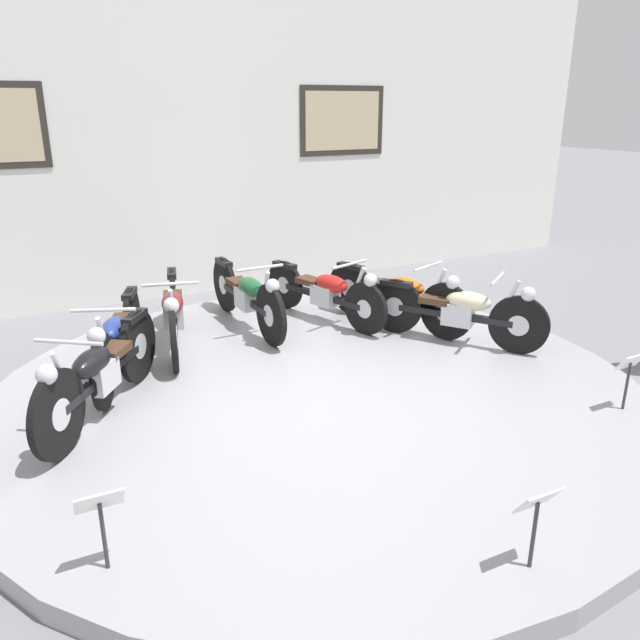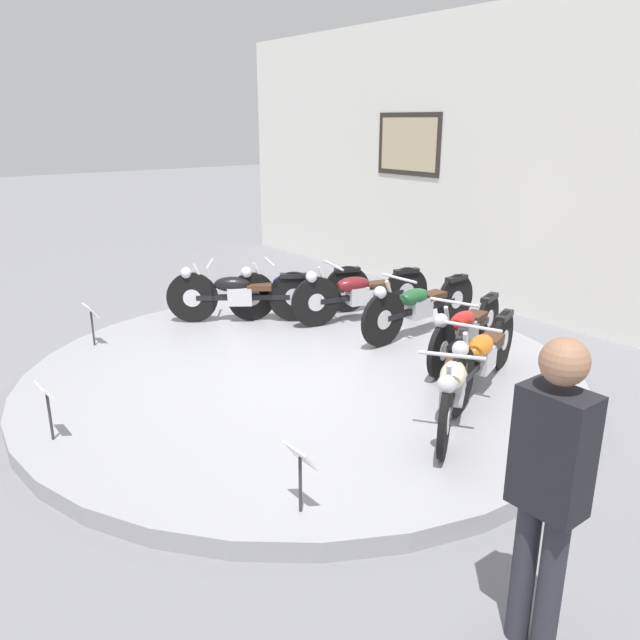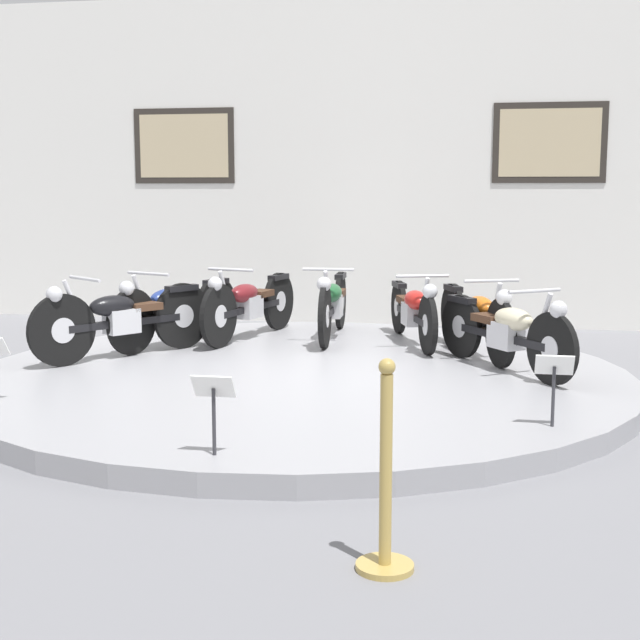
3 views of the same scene
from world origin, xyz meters
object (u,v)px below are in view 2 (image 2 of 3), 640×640
object	(u,v)px
info_placard_front_right	(300,464)
visitor_standing	(549,482)
motorcycle_black	(240,293)
motorcycle_red	(465,328)
motorcycle_cream	(453,382)
motorcycle_blue	(297,289)
info_placard_front_left	(91,316)
info_placard_front_centre	(48,400)
motorcycle_orange	(482,354)
motorcycle_maroon	(359,292)
motorcycle_green	(419,305)

from	to	relation	value
info_placard_front_right	visitor_standing	world-z (taller)	visitor_standing
motorcycle_black	motorcycle_red	xyz separation A→B (m)	(2.74, 1.28, -0.03)
motorcycle_cream	motorcycle_blue	bearing A→B (deg)	167.62
motorcycle_black	info_placard_front_left	size ratio (longest dim) A/B	3.28
motorcycle_black	motorcycle_blue	size ratio (longest dim) A/B	0.89
info_placard_front_centre	motorcycle_blue	bearing A→B (deg)	112.98
motorcycle_blue	motorcycle_orange	distance (m)	3.13
motorcycle_red	motorcycle_blue	bearing A→B (deg)	-167.68
motorcycle_black	info_placard_front_centre	xyz separation A→B (m)	(1.83, -2.94, -0.03)
info_placard_front_left	info_placard_front_right	bearing A→B (deg)	0.00
motorcycle_maroon	motorcycle_orange	xyz separation A→B (m)	(2.46, -0.54, -0.01)
motorcycle_red	motorcycle_green	bearing A→B (deg)	167.45
motorcycle_red	info_placard_front_left	bearing A→B (deg)	-133.65
motorcycle_maroon	info_placard_front_right	distance (m)	4.37
motorcycle_blue	info_placard_front_right	distance (m)	4.52
motorcycle_red	motorcycle_orange	world-z (taller)	motorcycle_orange
motorcycle_black	info_placard_front_right	xyz separation A→B (m)	(3.95, -1.88, -0.03)
motorcycle_green	motorcycle_orange	world-z (taller)	motorcycle_green
motorcycle_maroon	motorcycle_cream	bearing A→B (deg)	-25.22
motorcycle_blue	info_placard_front_centre	distance (m)	4.01
motorcycle_green	info_placard_front_centre	size ratio (longest dim) A/B	3.94
motorcycle_blue	motorcycle_green	bearing A→B (deg)	25.28
motorcycle_orange	info_placard_front_left	bearing A→B (deg)	-144.53
motorcycle_red	info_placard_front_centre	distance (m)	4.32
info_placard_front_left	info_placard_front_centre	xyz separation A→B (m)	(2.11, -1.07, 0.00)
motorcycle_cream	info_placard_front_right	distance (m)	1.90
motorcycle_orange	info_placard_front_left	xyz separation A→B (m)	(-3.68, -2.62, -0.02)
motorcycle_black	motorcycle_maroon	distance (m)	1.59
motorcycle_green	info_placard_front_centre	distance (m)	4.43
info_placard_front_left	visitor_standing	world-z (taller)	visitor_standing
motorcycle_cream	info_placard_front_left	xyz separation A→B (m)	(-3.95, -1.88, -0.01)
motorcycle_green	motorcycle_cream	world-z (taller)	motorcycle_green
motorcycle_green	info_placard_front_left	distance (m)	3.97
motorcycle_blue	motorcycle_cream	world-z (taller)	motorcycle_blue
info_placard_front_centre	visitor_standing	bearing A→B (deg)	21.81
motorcycle_maroon	info_placard_front_centre	distance (m)	4.32
motorcycle_red	visitor_standing	size ratio (longest dim) A/B	1.05
info_placard_front_centre	motorcycle_cream	bearing A→B (deg)	58.02
motorcycle_green	info_placard_front_centre	bearing A→B (deg)	-90.02
motorcycle_maroon	motorcycle_orange	distance (m)	2.52
motorcycle_maroon	info_placard_front_right	world-z (taller)	motorcycle_maroon
motorcycle_red	visitor_standing	bearing A→B (deg)	-44.72
motorcycle_red	motorcycle_cream	xyz separation A→B (m)	(0.93, -1.29, 0.01)
motorcycle_green	motorcycle_red	bearing A→B (deg)	-12.55
motorcycle_maroon	visitor_standing	xyz separation A→B (m)	(4.58, -2.76, 0.47)
info_placard_front_centre	visitor_standing	distance (m)	4.00
motorcycle_red	info_placard_front_centre	bearing A→B (deg)	-102.05
motorcycle_green	motorcycle_red	xyz separation A→B (m)	(0.90, -0.20, -0.03)
motorcycle_black	motorcycle_red	distance (m)	3.02
motorcycle_blue	motorcycle_cream	size ratio (longest dim) A/B	1.15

